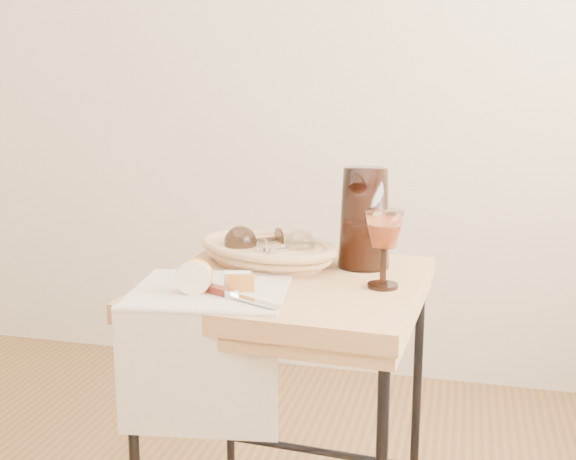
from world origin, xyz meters
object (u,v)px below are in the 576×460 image
(side_table, at_px, (290,430))
(wine_goblet, at_px, (384,249))
(tea_towel, at_px, (210,290))
(table_knife, at_px, (234,294))
(apple_half, at_px, (194,275))
(goblet_lying_a, at_px, (257,241))
(bread_basket, at_px, (267,253))
(pitcher, at_px, (364,218))
(goblet_lying_b, at_px, (285,247))

(side_table, height_order, wine_goblet, wine_goblet)
(tea_towel, relative_size, table_knife, 1.51)
(apple_half, bearing_deg, tea_towel, 41.57)
(goblet_lying_a, bearing_deg, wine_goblet, 118.08)
(table_knife, bearing_deg, apple_half, -165.92)
(tea_towel, bearing_deg, bread_basket, 70.06)
(table_knife, bearing_deg, pitcher, 82.92)
(pitcher, bearing_deg, tea_towel, -149.38)
(goblet_lying_a, bearing_deg, bread_basket, 116.40)
(tea_towel, relative_size, pitcher, 1.17)
(wine_goblet, xyz_separation_m, table_knife, (-0.29, -0.18, -0.07))
(goblet_lying_b, height_order, apple_half, goblet_lying_b)
(pitcher, bearing_deg, wine_goblet, -82.31)
(apple_half, xyz_separation_m, table_knife, (0.10, -0.02, -0.03))
(bread_basket, distance_m, goblet_lying_b, 0.06)
(apple_half, bearing_deg, wine_goblet, 8.71)
(bread_basket, xyz_separation_m, goblet_lying_a, (-0.03, 0.02, 0.03))
(tea_towel, height_order, pitcher, pitcher)
(bread_basket, bearing_deg, pitcher, 31.29)
(tea_towel, relative_size, bread_basket, 0.97)
(side_table, relative_size, wine_goblet, 4.34)
(tea_towel, xyz_separation_m, goblet_lying_a, (0.02, 0.28, 0.05))
(bread_basket, xyz_separation_m, wine_goblet, (0.31, -0.14, 0.06))
(apple_half, bearing_deg, side_table, 33.30)
(table_knife, bearing_deg, side_table, 95.72)
(goblet_lying_a, height_order, pitcher, pitcher)
(tea_towel, distance_m, table_knife, 0.09)
(bread_basket, xyz_separation_m, pitcher, (0.24, 0.03, 0.10))
(goblet_lying_b, height_order, pitcher, pitcher)
(pitcher, distance_m, wine_goblet, 0.19)
(side_table, bearing_deg, table_knife, -109.99)
(goblet_lying_a, relative_size, apple_half, 1.66)
(tea_towel, height_order, apple_half, apple_half)
(table_knife, bearing_deg, bread_basket, 119.09)
(pitcher, bearing_deg, apple_half, -148.52)
(side_table, xyz_separation_m, apple_half, (-0.17, -0.18, 0.43))
(bread_basket, bearing_deg, wine_goblet, 0.08)
(bread_basket, bearing_deg, apple_half, -79.74)
(pitcher, distance_m, table_knife, 0.43)
(wine_goblet, distance_m, apple_half, 0.42)
(side_table, height_order, bread_basket, bread_basket)
(side_table, bearing_deg, wine_goblet, -5.51)
(side_table, relative_size, apple_half, 9.41)
(side_table, distance_m, tea_towel, 0.44)
(bread_basket, relative_size, table_knife, 1.55)
(goblet_lying_b, distance_m, table_knife, 0.30)
(apple_half, bearing_deg, goblet_lying_a, 68.31)
(side_table, distance_m, goblet_lying_b, 0.45)
(side_table, xyz_separation_m, table_knife, (-0.07, -0.20, 0.40))
(goblet_lying_b, height_order, wine_goblet, wine_goblet)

